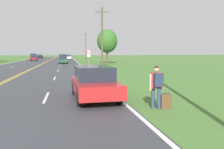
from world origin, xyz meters
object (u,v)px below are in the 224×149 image
Objects in this scene: car_champagne_van_mid_far at (63,58)px; car_red_sedan_approaching at (94,82)px; tree_left_verge at (107,41)px; suitcase at (166,101)px; car_black_hatchback_horizon at (40,56)px; fire_hydrant at (108,73)px; traffic_sign at (89,54)px; car_maroon_van_receding at (34,57)px; car_dark_green_van_mid_near at (63,59)px; hitchhiker_person at (157,83)px; car_silver_sedan_distant at (68,57)px.

car_red_sedan_approaching is at bearing 2.23° from car_champagne_van_mid_far.
tree_left_verge is at bearing 166.84° from car_red_sedan_approaching.
car_champagne_van_mid_far is (-4.61, 50.48, 0.60)m from suitcase.
fire_hydrant is at bearing -171.75° from car_black_hatchback_horizon.
traffic_sign is 12.92m from tree_left_verge.
car_champagne_van_mid_far is 12.53m from car_maroon_van_receding.
traffic_sign reaches higher than car_red_sedan_approaching.
car_dark_green_van_mid_near is 1.23× the size of car_black_hatchback_horizon.
traffic_sign reaches higher than fire_hydrant.
car_red_sedan_approaching is at bearing -172.43° from car_maroon_van_receding.
tree_left_verge reaches higher than car_champagne_van_mid_far.
car_dark_green_van_mid_near is (-4.14, 41.52, -0.07)m from hitchhiker_person.
suitcase is 41.77m from car_dark_green_van_mid_near.
hitchhiker_person is at bearing 4.59° from car_champagne_van_mid_far.
car_champagne_van_mid_far reaches higher than fire_hydrant.
car_maroon_van_receding is at bearing -172.36° from car_red_sedan_approaching.
suitcase is 26.88m from traffic_sign.
car_black_hatchback_horizon reaches higher than fire_hydrant.
suitcase is at bearing -173.17° from car_black_hatchback_horizon.
car_silver_sedan_distant is at bearing -2.96° from hitchhiker_person.
car_silver_sedan_distant is 18.90m from car_black_hatchback_horizon.
car_maroon_van_receding reaches higher than car_silver_sedan_distant.
car_black_hatchback_horizon is at bearing 3.49° from hitchhiker_person.
car_dark_green_van_mid_near reaches higher than car_champagne_van_mid_far.
traffic_sign reaches higher than car_silver_sedan_distant.
car_champagne_van_mid_far is 1.09× the size of car_silver_sedan_distant.
car_dark_green_van_mid_near reaches higher than fire_hydrant.
car_silver_sedan_distant reaches higher than suitcase.
car_maroon_van_receding is (-12.74, 60.00, 0.72)m from suitcase.
traffic_sign is 15.26m from car_dark_green_van_mid_near.
hitchhiker_person is 0.65× the size of traffic_sign.
fire_hydrant is at bearing -167.69° from car_maroon_van_receding.
fire_hydrant is at bearing 163.87° from car_red_sedan_approaching.
suitcase is 0.13× the size of car_dark_green_van_mid_near.
hitchhiker_person is at bearing -90.93° from fire_hydrant.
suitcase is at bearing 5.03° from car_champagne_van_mid_far.
tree_left_verge reaches higher than car_silver_sedan_distant.
car_black_hatchback_horizon is (-13.01, 56.75, -1.20)m from traffic_sign.
car_maroon_van_receding is at bearing 110.17° from traffic_sign.
car_silver_sedan_distant is at bearing 93.28° from fire_hydrant.
suitcase is 50.69m from car_champagne_van_mid_far.
car_champagne_van_mid_far is at bearing 126.58° from tree_left_verge.
car_maroon_van_receding is 23.59m from car_black_hatchback_horizon.
traffic_sign is 24.02m from car_champagne_van_mid_far.
car_black_hatchback_horizon is at bearing -174.67° from car_red_sedan_approaching.
car_dark_green_van_mid_near is (-8.78, 2.97, -3.56)m from tree_left_verge.
fire_hydrant is 0.11× the size of tree_left_verge.
tree_left_verge is at bearing -144.09° from car_maroon_van_receding.
fire_hydrant is 0.16× the size of car_red_sedan_approaching.
tree_left_verge is at bearing -12.33° from hitchhiker_person.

